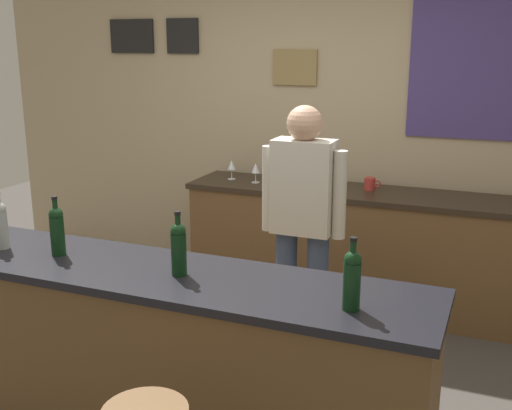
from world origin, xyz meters
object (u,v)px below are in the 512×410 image
(wine_bottle_b, at_px, (57,229))
(wine_glass_b, at_px, (256,169))
(wine_glass_c, at_px, (310,174))
(bartender, at_px, (303,220))
(wine_glass_a, at_px, (232,166))
(wine_bottle_d, at_px, (352,278))
(wine_bottle_a, at_px, (0,223))
(coffee_mug, at_px, (370,184))
(wine_bottle_c, at_px, (179,247))

(wine_bottle_b, bearing_deg, wine_glass_b, 82.70)
(wine_glass_b, distance_m, wine_glass_c, 0.46)
(bartender, relative_size, wine_glass_a, 10.45)
(bartender, xyz_separation_m, wine_glass_b, (-0.71, 0.98, 0.07))
(wine_bottle_d, relative_size, wine_glass_b, 1.97)
(wine_bottle_a, height_order, wine_glass_b, wine_bottle_a)
(wine_bottle_d, relative_size, wine_glass_a, 1.97)
(bartender, xyz_separation_m, coffee_mug, (0.17, 1.07, 0.01))
(wine_bottle_a, relative_size, wine_glass_c, 1.97)
(bartender, bearing_deg, coffee_mug, 80.86)
(wine_bottle_c, bearing_deg, wine_glass_a, 108.09)
(wine_bottle_c, distance_m, wine_bottle_d, 0.83)
(wine_bottle_c, bearing_deg, bartender, 75.92)
(coffee_mug, bearing_deg, wine_bottle_b, -118.52)
(wine_bottle_b, bearing_deg, wine_bottle_a, -174.98)
(wine_bottle_b, bearing_deg, wine_glass_a, 89.14)
(wine_bottle_a, bearing_deg, wine_bottle_b, 5.02)
(wine_bottle_d, distance_m, wine_glass_a, 2.62)
(wine_glass_a, bearing_deg, wine_bottle_c, -71.91)
(wine_glass_c, distance_m, coffee_mug, 0.45)
(wine_bottle_b, distance_m, wine_glass_a, 2.05)
(wine_bottle_a, xyz_separation_m, wine_glass_b, (0.60, 2.04, -0.05))
(wine_glass_a, distance_m, wine_glass_c, 0.69)
(wine_glass_a, bearing_deg, wine_bottle_b, -90.86)
(wine_bottle_b, height_order, wine_glass_b, wine_bottle_b)
(wine_bottle_c, bearing_deg, wine_glass_c, 89.82)
(wine_bottle_d, relative_size, wine_glass_c, 1.97)
(wine_glass_b, xyz_separation_m, wine_glass_c, (0.46, -0.03, 0.00))
(wine_bottle_d, height_order, wine_glass_a, wine_bottle_d)
(coffee_mug, bearing_deg, wine_bottle_d, -79.73)
(wine_bottle_b, xyz_separation_m, wine_bottle_d, (1.54, -0.09, 0.00))
(wine_glass_a, relative_size, wine_glass_b, 1.00)
(bartender, bearing_deg, wine_bottle_d, -62.94)
(bartender, distance_m, wine_glass_a, 1.39)
(bartender, xyz_separation_m, wine_bottle_d, (0.57, -1.12, 0.12))
(wine_glass_a, height_order, wine_glass_b, same)
(wine_bottle_a, distance_m, coffee_mug, 2.60)
(wine_bottle_d, height_order, wine_glass_b, wine_bottle_d)
(wine_glass_a, bearing_deg, wine_glass_c, -6.08)
(wine_bottle_d, height_order, coffee_mug, wine_bottle_d)
(wine_glass_a, relative_size, wine_glass_c, 1.00)
(wine_bottle_a, height_order, wine_bottle_b, same)
(wine_bottle_a, distance_m, wine_bottle_b, 0.34)
(wine_bottle_b, distance_m, wine_bottle_d, 1.54)
(wine_bottle_d, distance_m, coffee_mug, 2.23)
(wine_bottle_b, bearing_deg, coffee_mug, 61.48)
(wine_glass_b, bearing_deg, wine_bottle_d, -58.62)
(wine_glass_a, xyz_separation_m, wine_glass_b, (0.23, -0.04, 0.00))
(wine_bottle_c, bearing_deg, wine_bottle_a, -179.25)
(wine_bottle_d, bearing_deg, wine_bottle_c, 174.79)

